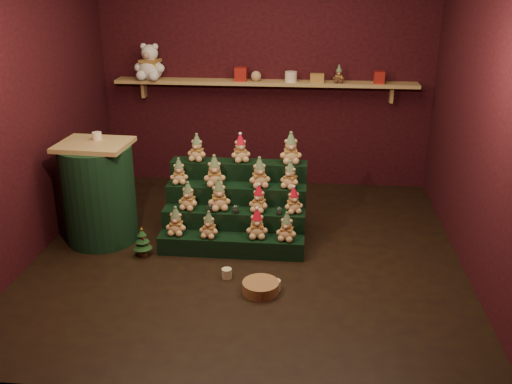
# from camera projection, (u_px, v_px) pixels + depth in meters

# --- Properties ---
(ground) EXTENTS (4.00, 4.00, 0.00)m
(ground) POSITION_uv_depth(u_px,v_px,m) (248.00, 253.00, 5.51)
(ground) COLOR black
(ground) RESTS_ON ground
(back_wall) EXTENTS (4.00, 0.10, 2.80)m
(back_wall) POSITION_uv_depth(u_px,v_px,m) (266.00, 72.00, 6.90)
(back_wall) COLOR black
(back_wall) RESTS_ON ground
(front_wall) EXTENTS (4.00, 0.10, 2.80)m
(front_wall) POSITION_uv_depth(u_px,v_px,m) (206.00, 198.00, 3.10)
(front_wall) COLOR black
(front_wall) RESTS_ON ground
(left_wall) EXTENTS (0.10, 4.00, 2.80)m
(left_wall) POSITION_uv_depth(u_px,v_px,m) (24.00, 106.00, 5.18)
(left_wall) COLOR black
(left_wall) RESTS_ON ground
(right_wall) EXTENTS (0.10, 4.00, 2.80)m
(right_wall) POSITION_uv_depth(u_px,v_px,m) (488.00, 116.00, 4.82)
(right_wall) COLOR black
(right_wall) RESTS_ON ground
(back_shelf) EXTENTS (3.60, 0.26, 0.24)m
(back_shelf) POSITION_uv_depth(u_px,v_px,m) (265.00, 83.00, 6.77)
(back_shelf) COLOR tan
(back_shelf) RESTS_ON ground
(riser_tier_front) EXTENTS (1.40, 0.22, 0.18)m
(riser_tier_front) POSITION_uv_depth(u_px,v_px,m) (231.00, 245.00, 5.47)
(riser_tier_front) COLOR black
(riser_tier_front) RESTS_ON ground
(riser_tier_midfront) EXTENTS (1.40, 0.22, 0.36)m
(riser_tier_midfront) POSITION_uv_depth(u_px,v_px,m) (234.00, 227.00, 5.64)
(riser_tier_midfront) COLOR black
(riser_tier_midfront) RESTS_ON ground
(riser_tier_midback) EXTENTS (1.40, 0.22, 0.54)m
(riser_tier_midback) POSITION_uv_depth(u_px,v_px,m) (237.00, 210.00, 5.81)
(riser_tier_midback) COLOR black
(riser_tier_midback) RESTS_ON ground
(riser_tier_back) EXTENTS (1.40, 0.22, 0.72)m
(riser_tier_back) POSITION_uv_depth(u_px,v_px,m) (239.00, 194.00, 5.98)
(riser_tier_back) COLOR black
(riser_tier_back) RESTS_ON ground
(teddy_0) EXTENTS (0.20, 0.19, 0.27)m
(teddy_0) POSITION_uv_depth(u_px,v_px,m) (176.00, 221.00, 5.44)
(teddy_0) COLOR tan
(teddy_0) RESTS_ON riser_tier_front
(teddy_1) EXTENTS (0.21, 0.19, 0.26)m
(teddy_1) POSITION_uv_depth(u_px,v_px,m) (209.00, 225.00, 5.39)
(teddy_1) COLOR tan
(teddy_1) RESTS_ON riser_tier_front
(teddy_2) EXTENTS (0.22, 0.21, 0.29)m
(teddy_2) POSITION_uv_depth(u_px,v_px,m) (257.00, 224.00, 5.37)
(teddy_2) COLOR tan
(teddy_2) RESTS_ON riser_tier_front
(teddy_3) EXTENTS (0.22, 0.21, 0.27)m
(teddy_3) POSITION_uv_depth(u_px,v_px,m) (287.00, 227.00, 5.33)
(teddy_3) COLOR tan
(teddy_3) RESTS_ON riser_tier_front
(teddy_4) EXTENTS (0.23, 0.21, 0.27)m
(teddy_4) POSITION_uv_depth(u_px,v_px,m) (188.00, 196.00, 5.56)
(teddy_4) COLOR tan
(teddy_4) RESTS_ON riser_tier_midfront
(teddy_5) EXTENTS (0.27, 0.25, 0.31)m
(teddy_5) POSITION_uv_depth(u_px,v_px,m) (219.00, 195.00, 5.55)
(teddy_5) COLOR tan
(teddy_5) RESTS_ON riser_tier_midfront
(teddy_6) EXTENTS (0.23, 0.22, 0.27)m
(teddy_6) POSITION_uv_depth(u_px,v_px,m) (259.00, 199.00, 5.51)
(teddy_6) COLOR tan
(teddy_6) RESTS_ON riser_tier_midfront
(teddy_7) EXTENTS (0.23, 0.21, 0.25)m
(teddy_7) POSITION_uv_depth(u_px,v_px,m) (293.00, 200.00, 5.48)
(teddy_7) COLOR tan
(teddy_7) RESTS_ON riser_tier_midfront
(teddy_8) EXTENTS (0.21, 0.19, 0.25)m
(teddy_8) POSITION_uv_depth(u_px,v_px,m) (179.00, 171.00, 5.72)
(teddy_8) COLOR tan
(teddy_8) RESTS_ON riser_tier_midback
(teddy_9) EXTENTS (0.25, 0.23, 0.30)m
(teddy_9) POSITION_uv_depth(u_px,v_px,m) (214.00, 171.00, 5.66)
(teddy_9) COLOR tan
(teddy_9) RESTS_ON riser_tier_midback
(teddy_10) EXTENTS (0.26, 0.25, 0.30)m
(teddy_10) POSITION_uv_depth(u_px,v_px,m) (259.00, 173.00, 5.62)
(teddy_10) COLOR tan
(teddy_10) RESTS_ON riser_tier_midback
(teddy_11) EXTENTS (0.25, 0.24, 0.27)m
(teddy_11) POSITION_uv_depth(u_px,v_px,m) (290.00, 175.00, 5.60)
(teddy_11) COLOR tan
(teddy_11) RESTS_ON riser_tier_midback
(teddy_12) EXTENTS (0.22, 0.21, 0.27)m
(teddy_12) POSITION_uv_depth(u_px,v_px,m) (197.00, 148.00, 5.83)
(teddy_12) COLOR tan
(teddy_12) RESTS_ON riser_tier_back
(teddy_13) EXTENTS (0.25, 0.24, 0.28)m
(teddy_13) POSITION_uv_depth(u_px,v_px,m) (240.00, 148.00, 5.80)
(teddy_13) COLOR tan
(teddy_13) RESTS_ON riser_tier_back
(teddy_14) EXTENTS (0.25, 0.23, 0.31)m
(teddy_14) POSITION_uv_depth(u_px,v_px,m) (291.00, 148.00, 5.75)
(teddy_14) COLOR tan
(teddy_14) RESTS_ON riser_tier_back
(snow_globe_a) EXTENTS (0.06, 0.06, 0.09)m
(snow_globe_a) POSITION_uv_depth(u_px,v_px,m) (210.00, 208.00, 5.52)
(snow_globe_a) COLOR black
(snow_globe_a) RESTS_ON riser_tier_midfront
(snow_globe_b) EXTENTS (0.06, 0.06, 0.08)m
(snow_globe_b) POSITION_uv_depth(u_px,v_px,m) (236.00, 209.00, 5.50)
(snow_globe_b) COLOR black
(snow_globe_b) RESTS_ON riser_tier_midfront
(snow_globe_c) EXTENTS (0.06, 0.06, 0.08)m
(snow_globe_c) POSITION_uv_depth(u_px,v_px,m) (279.00, 211.00, 5.46)
(snow_globe_c) COLOR black
(snow_globe_c) RESTS_ON riser_tier_midfront
(side_table) EXTENTS (0.71, 0.71, 1.02)m
(side_table) POSITION_uv_depth(u_px,v_px,m) (99.00, 193.00, 5.62)
(side_table) COLOR tan
(side_table) RESTS_ON ground
(table_ornament) EXTENTS (0.09, 0.09, 0.07)m
(table_ornament) POSITION_uv_depth(u_px,v_px,m) (97.00, 136.00, 5.52)
(table_ornament) COLOR beige
(table_ornament) RESTS_ON side_table
(mini_christmas_tree) EXTENTS (0.18, 0.18, 0.30)m
(mini_christmas_tree) POSITION_uv_depth(u_px,v_px,m) (142.00, 242.00, 5.41)
(mini_christmas_tree) COLOR #472F19
(mini_christmas_tree) RESTS_ON ground
(mug_left) EXTENTS (0.09, 0.09, 0.09)m
(mug_left) POSITION_uv_depth(u_px,v_px,m) (227.00, 273.00, 5.05)
(mug_left) COLOR beige
(mug_left) RESTS_ON ground
(mug_right) EXTENTS (0.09, 0.09, 0.09)m
(mug_right) POSITION_uv_depth(u_px,v_px,m) (275.00, 285.00, 4.86)
(mug_right) COLOR beige
(mug_right) RESTS_ON ground
(wicker_basket) EXTENTS (0.40, 0.40, 0.10)m
(wicker_basket) POSITION_uv_depth(u_px,v_px,m) (261.00, 287.00, 4.83)
(wicker_basket) COLOR olive
(wicker_basket) RESTS_ON ground
(white_bear) EXTENTS (0.43, 0.40, 0.53)m
(white_bear) POSITION_uv_depth(u_px,v_px,m) (150.00, 57.00, 6.76)
(white_bear) COLOR white
(white_bear) RESTS_ON back_shelf
(brown_bear) EXTENTS (0.15, 0.13, 0.20)m
(brown_bear) POSITION_uv_depth(u_px,v_px,m) (339.00, 74.00, 6.62)
(brown_bear) COLOR #472917
(brown_bear) RESTS_ON back_shelf
(gift_tin_red_a) EXTENTS (0.14, 0.14, 0.16)m
(gift_tin_red_a) POSITION_uv_depth(u_px,v_px,m) (241.00, 74.00, 6.74)
(gift_tin_red_a) COLOR #A9211A
(gift_tin_red_a) RESTS_ON back_shelf
(gift_tin_cream) EXTENTS (0.14, 0.14, 0.12)m
(gift_tin_cream) POSITION_uv_depth(u_px,v_px,m) (291.00, 77.00, 6.69)
(gift_tin_cream) COLOR beige
(gift_tin_cream) RESTS_ON back_shelf
(gift_tin_red_b) EXTENTS (0.12, 0.12, 0.14)m
(gift_tin_red_b) POSITION_uv_depth(u_px,v_px,m) (379.00, 77.00, 6.60)
(gift_tin_red_b) COLOR #A9211A
(gift_tin_red_b) RESTS_ON back_shelf
(shelf_plush_ball) EXTENTS (0.12, 0.12, 0.12)m
(shelf_plush_ball) POSITION_uv_depth(u_px,v_px,m) (256.00, 76.00, 6.73)
(shelf_plush_ball) COLOR tan
(shelf_plush_ball) RESTS_ON back_shelf
(scarf_gift_box) EXTENTS (0.16, 0.10, 0.10)m
(scarf_gift_box) POSITION_uv_depth(u_px,v_px,m) (317.00, 78.00, 6.67)
(scarf_gift_box) COLOR #CA581C
(scarf_gift_box) RESTS_ON back_shelf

